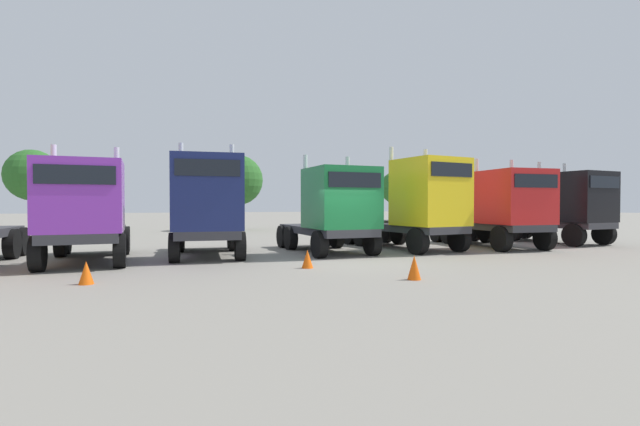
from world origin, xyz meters
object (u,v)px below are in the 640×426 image
Objects in this scene: semi_truck_black at (567,206)px; semi_truck_navy at (207,205)px; traffic_cone_near at (414,267)px; semi_truck_purple at (84,211)px; semi_truck_red at (504,208)px; semi_truck_green at (335,209)px; traffic_cone_far at (86,273)px; semi_truck_yellow at (420,204)px; traffic_cone_mid at (307,259)px.

semi_truck_navy is at bearing -95.62° from semi_truck_black.
semi_truck_black is at bearing 26.03° from traffic_cone_near.
semi_truck_black is at bearing 89.63° from semi_truck_purple.
semi_truck_black is (4.62, 0.61, 0.06)m from semi_truck_red.
semi_truck_green is 0.87× the size of semi_truck_red.
traffic_cone_far is (-16.39, -3.41, -1.53)m from semi_truck_red.
traffic_cone_near is (-13.07, -6.38, -1.56)m from semi_truck_black.
traffic_cone_mid is (-6.28, -3.26, -1.72)m from semi_truck_yellow.
traffic_cone_far is at bearing 6.45° from semi_truck_purple.
semi_truck_purple is 4.01m from semi_truck_navy.
semi_truck_green reaches higher than traffic_cone_far.
traffic_cone_far is at bearing -173.49° from traffic_cone_mid.
semi_truck_navy reaches higher than traffic_cone_mid.
semi_truck_red is at bearing 14.73° from traffic_cone_mid.
semi_truck_yellow reaches higher than semi_truck_black.
semi_truck_yellow reaches higher than traffic_cone_near.
semi_truck_black reaches higher than traffic_cone_far.
traffic_cone_far is at bearing -72.97° from semi_truck_red.
semi_truck_yellow is 11.51× the size of traffic_cone_far.
semi_truck_purple is at bearing -94.27° from semi_truck_black.
semi_truck_navy is 4.94m from semi_truck_green.
semi_truck_red is 16.81m from traffic_cone_far.
semi_truck_green is at bearing -94.30° from semi_truck_black.
semi_truck_purple is 8.90m from semi_truck_green.
semi_truck_black is at bearing 10.84° from traffic_cone_far.
traffic_cone_mid is (-2.37, -3.37, -1.51)m from semi_truck_green.
semi_truck_red is 11.50× the size of traffic_cone_mid.
semi_truck_red is (4.06, -0.55, -0.18)m from semi_truck_yellow.
traffic_cone_mid is 6.10m from traffic_cone_far.
semi_truck_yellow is at bearing 27.48° from traffic_cone_mid.
semi_truck_purple reaches higher than traffic_cone_mid.
semi_truck_yellow is 7.28m from traffic_cone_mid.
semi_truck_navy is at bearing 51.95° from traffic_cone_far.
traffic_cone_near is 8.28m from traffic_cone_far.
traffic_cone_mid is (-10.34, -2.72, -1.54)m from semi_truck_red.
traffic_cone_near is at bearing -41.21° from semi_truck_yellow.
semi_truck_yellow is 1.10× the size of semi_truck_black.
semi_truck_red is 4.66m from semi_truck_black.
semi_truck_navy is at bearing 122.96° from traffic_cone_near.
semi_truck_green is 10.07× the size of traffic_cone_mid.
semi_truck_navy is 10.67× the size of traffic_cone_mid.
semi_truck_black is 10.46× the size of traffic_cone_far.
semi_truck_navy reaches higher than traffic_cone_far.
semi_truck_green is at bearing 89.66° from semi_truck_purple.
semi_truck_purple reaches higher than traffic_cone_far.
semi_truck_purple is 11.09× the size of traffic_cone_far.
semi_truck_yellow is at bearing -92.40° from semi_truck_red.
traffic_cone_near is (4.44, -6.84, -1.62)m from semi_truck_navy.
semi_truck_navy reaches higher than semi_truck_purple.
semi_truck_navy is 1.06× the size of semi_truck_green.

